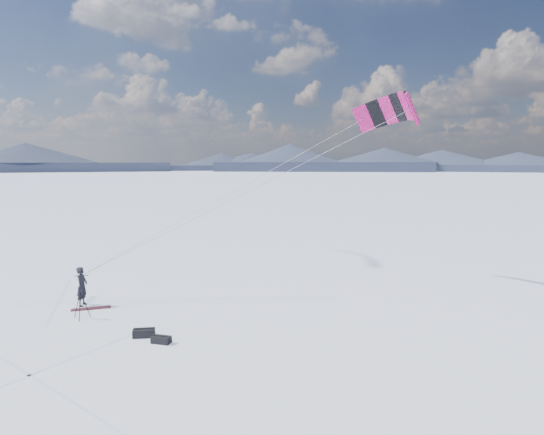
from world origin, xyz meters
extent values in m
plane|color=white|center=(0.00, 0.00, 0.00)|extent=(1800.00, 1800.00, 0.00)
cube|color=#1C2433|center=(199.52, 250.19, 2.57)|extent=(145.33, 128.71, 5.14)
cone|color=#1C2433|center=(199.52, 250.19, 5.14)|extent=(89.94, 89.94, 8.00)
cube|color=#1C2433|center=(116.91, 297.88, 2.57)|extent=(156.07, 96.69, 5.14)
cone|color=#1C2433|center=(116.91, 297.88, 5.14)|extent=(82.96, 82.96, 8.00)
cube|color=#1C2433|center=(23.91, 319.11, 2.57)|extent=(152.94, 56.08, 5.14)
cone|color=#1C2433|center=(23.91, 319.11, 5.14)|extent=(68.60, 68.60, 8.00)
cube|color=#1C2433|center=(-71.21, 311.98, 2.57)|extent=(156.25, 77.25, 5.14)
cone|color=#1C2433|center=(-71.21, 311.98, 5.14)|extent=(76.64, 76.64, 8.00)
cube|color=silver|center=(-1.60, 0.60, 0.00)|extent=(6.45, 7.79, 0.01)
cube|color=silver|center=(0.10, 2.90, 0.00)|extent=(11.66, 3.07, 0.01)
imported|color=black|center=(-0.89, 2.79, 0.00)|extent=(0.53, 0.68, 1.67)
cube|color=maroon|center=(-0.46, 2.26, 0.02)|extent=(1.56, 0.44, 0.04)
cylinder|color=black|center=(-0.44, 1.16, 0.53)|extent=(0.34, 0.20, 1.07)
cylinder|color=black|center=(-0.74, 1.17, 0.53)|extent=(0.33, 0.21, 1.07)
cylinder|color=black|center=(-0.60, 0.91, 0.53)|extent=(0.04, 0.37, 1.07)
cylinder|color=black|center=(-0.59, 1.08, 0.90)|extent=(0.03, 0.03, 0.33)
cube|color=black|center=(-0.59, 1.08, 1.12)|extent=(0.09, 0.09, 0.05)
cube|color=black|center=(-0.59, 1.08, 1.21)|extent=(0.15, 0.14, 0.10)
cylinder|color=black|center=(-0.59, 1.17, 1.21)|extent=(0.07, 0.10, 0.07)
cube|color=black|center=(1.93, -1.28, 0.14)|extent=(0.75, 0.39, 0.28)
cylinder|color=black|center=(1.93, -1.28, 0.29)|extent=(0.70, 0.11, 0.07)
cube|color=black|center=(2.55, -1.96, 0.12)|extent=(0.71, 0.55, 0.24)
cylinder|color=black|center=(2.55, -1.96, 0.25)|extent=(0.58, 0.33, 0.07)
cube|color=#C11163|center=(13.01, 1.17, 8.29)|extent=(1.13, 0.82, 1.51)
cube|color=black|center=(13.33, 1.90, 8.47)|extent=(0.99, 0.88, 1.45)
cube|color=#C11163|center=(13.51, 2.70, 8.58)|extent=(0.84, 0.91, 1.37)
cube|color=black|center=(13.54, 3.54, 8.62)|extent=(0.77, 0.91, 1.29)
cube|color=#C11163|center=(13.43, 4.36, 8.58)|extent=(0.92, 0.90, 1.37)
cube|color=black|center=(13.16, 5.14, 8.47)|extent=(1.06, 0.86, 1.45)
cube|color=#C11163|center=(12.76, 5.83, 8.29)|extent=(1.19, 0.78, 1.51)
cylinder|color=gray|center=(6.06, 1.98, 4.79)|extent=(13.90, 1.64, 7.01)
cylinder|color=gray|center=(5.94, 4.31, 4.79)|extent=(13.66, 3.07, 7.01)
cylinder|color=black|center=(-0.89, 2.79, 1.29)|extent=(0.55, 0.06, 0.03)
camera|label=1|loc=(3.41, -16.98, 6.01)|focal=30.00mm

